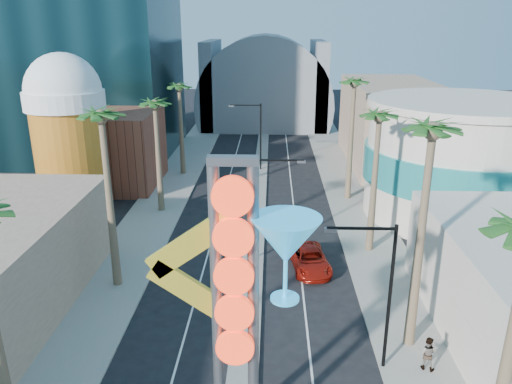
% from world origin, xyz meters
% --- Properties ---
extents(sidewalk_west, '(5.00, 100.00, 0.15)m').
position_xyz_m(sidewalk_west, '(-9.50, 35.00, 0.07)').
color(sidewalk_west, gray).
rests_on(sidewalk_west, ground).
extents(sidewalk_east, '(5.00, 100.00, 0.15)m').
position_xyz_m(sidewalk_east, '(9.50, 35.00, 0.07)').
color(sidewalk_east, gray).
rests_on(sidewalk_east, ground).
extents(median, '(1.60, 84.00, 0.15)m').
position_xyz_m(median, '(0.00, 38.00, 0.07)').
color(median, gray).
rests_on(median, ground).
extents(brick_filler_west, '(10.00, 10.00, 8.00)m').
position_xyz_m(brick_filler_west, '(-16.00, 38.00, 4.00)').
color(brick_filler_west, brown).
rests_on(brick_filler_west, ground).
extents(filler_east, '(10.00, 20.00, 10.00)m').
position_xyz_m(filler_east, '(16.00, 48.00, 5.00)').
color(filler_east, '#997762').
rests_on(filler_east, ground).
extents(beer_mug, '(7.00, 7.00, 14.50)m').
position_xyz_m(beer_mug, '(-17.00, 30.00, 7.84)').
color(beer_mug, '#BD6B19').
rests_on(beer_mug, ground).
extents(turquoise_building, '(16.60, 16.60, 10.60)m').
position_xyz_m(turquoise_building, '(18.00, 30.00, 5.25)').
color(turquoise_building, beige).
rests_on(turquoise_building, ground).
extents(canopy, '(22.00, 16.00, 22.00)m').
position_xyz_m(canopy, '(0.00, 72.00, 4.31)').
color(canopy, slate).
rests_on(canopy, ground).
extents(neon_sign, '(6.53, 2.60, 12.55)m').
position_xyz_m(neon_sign, '(0.82, 2.96, 7.31)').
color(neon_sign, gray).
rests_on(neon_sign, ground).
extents(streetlight_0, '(3.79, 0.25, 8.00)m').
position_xyz_m(streetlight_0, '(0.55, 20.00, 4.88)').
color(streetlight_0, black).
rests_on(streetlight_0, ground).
extents(streetlight_1, '(3.79, 0.25, 8.00)m').
position_xyz_m(streetlight_1, '(-0.55, 44.00, 4.88)').
color(streetlight_1, black).
rests_on(streetlight_1, ground).
extents(streetlight_2, '(3.45, 0.25, 8.00)m').
position_xyz_m(streetlight_2, '(6.72, 8.00, 4.83)').
color(streetlight_2, black).
rests_on(streetlight_2, ground).
extents(palm_1, '(2.40, 2.40, 12.70)m').
position_xyz_m(palm_1, '(-9.00, 16.00, 10.82)').
color(palm_1, brown).
rests_on(palm_1, ground).
extents(palm_2, '(2.40, 2.40, 11.20)m').
position_xyz_m(palm_2, '(-9.00, 30.00, 9.48)').
color(palm_2, brown).
rests_on(palm_2, ground).
extents(palm_3, '(2.40, 2.40, 11.20)m').
position_xyz_m(palm_3, '(-9.00, 42.00, 9.48)').
color(palm_3, brown).
rests_on(palm_3, ground).
extents(palm_5, '(2.40, 2.40, 13.20)m').
position_xyz_m(palm_5, '(9.00, 10.00, 11.27)').
color(palm_5, brown).
rests_on(palm_5, ground).
extents(palm_6, '(2.40, 2.40, 11.70)m').
position_xyz_m(palm_6, '(9.00, 22.00, 9.93)').
color(palm_6, brown).
rests_on(palm_6, ground).
extents(palm_7, '(2.40, 2.40, 12.70)m').
position_xyz_m(palm_7, '(9.00, 34.00, 10.82)').
color(palm_7, brown).
rests_on(palm_7, ground).
extents(red_pickup, '(3.15, 5.65, 1.49)m').
position_xyz_m(red_pickup, '(4.15, 18.83, 0.75)').
color(red_pickup, '#98150B').
rests_on(red_pickup, ground).
extents(pedestrian_b, '(1.10, 1.01, 1.82)m').
position_xyz_m(pedestrian_b, '(9.32, 7.87, 1.06)').
color(pedestrian_b, gray).
rests_on(pedestrian_b, sidewalk_east).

